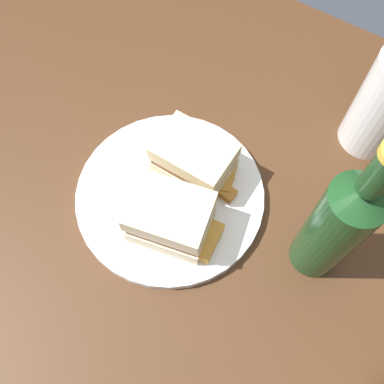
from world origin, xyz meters
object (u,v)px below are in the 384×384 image
plate (170,196)px  pint_glass (383,109)px  cider_bottle (337,225)px  sandwich_half_right (194,159)px  sandwich_half_left (170,218)px

plate → pint_glass: 0.33m
pint_glass → cider_bottle: size_ratio=0.60×
pint_glass → sandwich_half_right: bearing=-133.3°
sandwich_half_left → sandwich_half_right: sandwich_half_left is taller
pint_glass → cider_bottle: (0.02, -0.22, 0.04)m
sandwich_half_right → pint_glass: (0.19, 0.20, 0.02)m
plate → sandwich_half_right: bearing=80.7°
pint_glass → cider_bottle: bearing=-85.9°
plate → sandwich_half_left: (0.03, -0.04, 0.04)m
sandwich_half_left → pint_glass: pint_glass is taller
plate → sandwich_half_right: size_ratio=2.56×
sandwich_half_right → cider_bottle: cider_bottle is taller
plate → cider_bottle: bearing=9.1°
sandwich_half_right → cider_bottle: (0.20, -0.02, 0.07)m
sandwich_half_right → pint_glass: 0.28m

